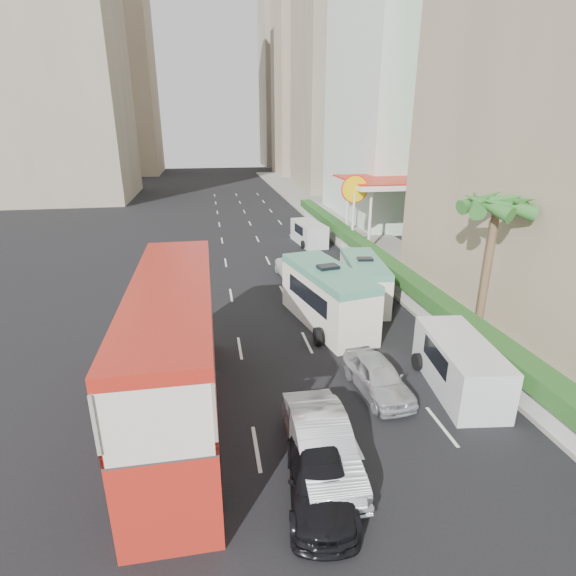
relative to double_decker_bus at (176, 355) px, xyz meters
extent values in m
plane|color=black|center=(6.00, 0.00, -2.53)|extent=(200.00, 200.00, 0.00)
cube|color=red|center=(0.00, 0.00, 0.00)|extent=(2.50, 11.00, 5.06)
imported|color=silver|center=(4.26, -3.04, -2.53)|extent=(1.71, 4.79, 1.57)
imported|color=silver|center=(7.36, 0.44, -2.53)|extent=(1.97, 4.13, 1.36)
imported|color=black|center=(3.93, -4.18, -2.53)|extent=(2.44, 4.60, 1.27)
imported|color=silver|center=(6.96, 14.18, -2.53)|extent=(2.50, 4.97, 1.35)
cube|color=silver|center=(7.06, 6.98, -1.03)|extent=(3.59, 7.10, 3.01)
cube|color=silver|center=(9.94, 9.60, -1.26)|extent=(2.63, 5.91, 2.53)
cube|color=silver|center=(10.57, 0.16, -1.53)|extent=(2.61, 5.21, 2.00)
cube|color=silver|center=(9.83, 23.52, -1.59)|extent=(2.42, 4.88, 1.88)
cube|color=#99968C|center=(15.00, 25.00, -2.44)|extent=(6.00, 120.00, 0.18)
cube|color=silver|center=(12.20, 14.00, -1.85)|extent=(0.30, 44.00, 1.00)
cube|color=#2D6626|center=(12.20, 14.00, -1.00)|extent=(1.10, 44.00, 0.70)
cylinder|color=brown|center=(13.80, 4.00, 0.85)|extent=(0.36, 0.36, 6.40)
cube|color=silver|center=(16.00, 23.00, 0.22)|extent=(6.50, 8.00, 5.50)
cube|color=gray|center=(24.00, 58.00, 22.47)|extent=(16.00, 16.00, 50.00)
cube|color=tan|center=(23.00, 82.00, 19.47)|extent=(14.00, 14.00, 44.00)
cube|color=gray|center=(23.00, 104.00, 17.47)|extent=(14.00, 14.00, 40.00)
cube|color=tan|center=(-16.00, 90.00, 20.47)|extent=(16.00, 16.00, 46.00)
camera|label=1|loc=(1.33, -13.74, 7.22)|focal=28.00mm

